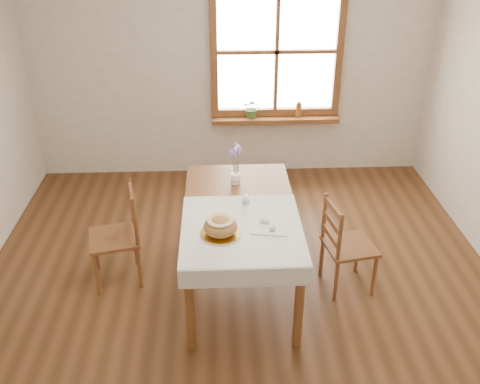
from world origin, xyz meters
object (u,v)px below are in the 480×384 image
object	(u,v)px
chair_left	(114,236)
chair_right	(350,245)
dining_table	(240,217)
bread_plate	(221,234)
flower_vase	(236,179)

from	to	relation	value
chair_left	chair_right	xyz separation A→B (m)	(1.96, -0.18, -0.02)
dining_table	chair_right	world-z (taller)	chair_right
chair_left	bread_plate	bearing A→B (deg)	48.08
chair_left	bread_plate	world-z (taller)	chair_left
chair_right	chair_left	bearing A→B (deg)	74.31
flower_vase	bread_plate	bearing A→B (deg)	-99.89
dining_table	chair_left	size ratio (longest dim) A/B	1.84
dining_table	chair_right	size ratio (longest dim) A/B	1.92
chair_right	flower_vase	xyz separation A→B (m)	(-0.92, 0.48, 0.38)
chair_left	bread_plate	xyz separation A→B (m)	(0.90, -0.50, 0.33)
chair_right	flower_vase	world-z (taller)	flower_vase
dining_table	bread_plate	distance (m)	0.43
bread_plate	flower_vase	bearing A→B (deg)	80.11
chair_right	bread_plate	bearing A→B (deg)	96.40
flower_vase	chair_left	bearing A→B (deg)	-163.81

